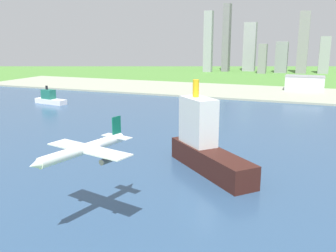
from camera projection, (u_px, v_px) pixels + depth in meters
name	position (u px, v px, depth m)	size (l,w,h in m)	color
ground_plane	(222.00, 121.00, 338.86)	(2400.00, 2400.00, 0.00)	#4F8738
water_bay	(204.00, 137.00, 284.40)	(840.00, 360.00, 0.15)	#2D4C70
industrial_pier	(253.00, 92.00, 510.97)	(840.00, 140.00, 2.50)	#9FA68E
airplane_landing	(84.00, 149.00, 144.17)	(39.92, 46.97, 13.82)	silver
cargo_ship	(205.00, 144.00, 211.35)	(60.18, 57.85, 50.57)	#381914
ferry_boat	(50.00, 99.00, 426.69)	(42.18, 17.48, 20.65)	white
warehouse_main	(305.00, 83.00, 517.16)	(52.28, 30.37, 20.52)	silver
distant_skyline	(264.00, 47.00, 814.27)	(263.14, 74.28, 149.40)	#979BA2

